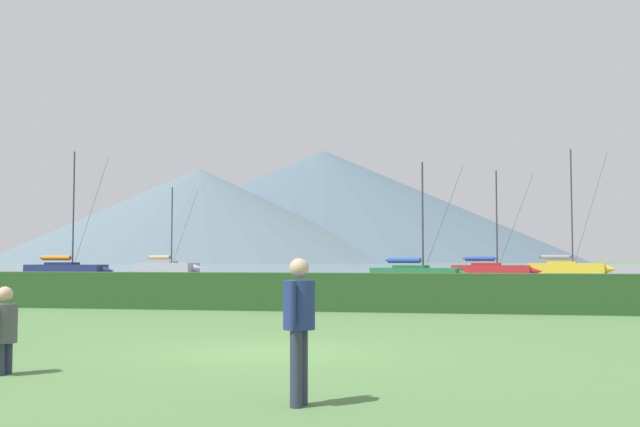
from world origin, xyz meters
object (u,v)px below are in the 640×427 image
sailboat_slip_6 (417,273)px  person_standing_walker (299,318)px  sailboat_slip_2 (67,269)px  sailboat_slip_4 (567,268)px  sailboat_slip_5 (168,267)px  person_seated_viewer (4,326)px  sailboat_slip_0 (492,270)px

sailboat_slip_6 → person_standing_walker: size_ratio=5.29×
sailboat_slip_6 → person_standing_walker: (2.03, -48.18, 0.36)m
sailboat_slip_2 → sailboat_slip_4: 50.52m
sailboat_slip_5 → person_seated_viewer: bearing=-56.7°
sailboat_slip_2 → person_standing_walker: sailboat_slip_2 is taller
sailboat_slip_4 → person_seated_viewer: 76.72m
sailboat_slip_0 → sailboat_slip_4: (8.09, 12.30, 0.09)m
sailboat_slip_0 → sailboat_slip_5: (-37.90, 15.39, 0.07)m
sailboat_slip_6 → sailboat_slip_0: bearing=82.8°
sailboat_slip_2 → sailboat_slip_4: size_ratio=0.88×
sailboat_slip_5 → sailboat_slip_6: bearing=-31.7°
sailboat_slip_0 → sailboat_slip_6: (-5.72, -15.94, -0.06)m
person_standing_walker → sailboat_slip_0: bearing=94.0°
sailboat_slip_4 → sailboat_slip_6: bearing=-105.1°
sailboat_slip_5 → person_seated_viewer: (29.56, -78.04, -0.05)m
sailboat_slip_0 → sailboat_slip_5: bearing=163.9°
sailboat_slip_4 → sailboat_slip_6: 31.43m
sailboat_slip_0 → sailboat_slip_2: 39.28m
sailboat_slip_2 → sailboat_slip_6: bearing=-16.8°
sailboat_slip_0 → sailboat_slip_4: size_ratio=0.74×
person_seated_viewer → person_standing_walker: size_ratio=0.76×
sailboat_slip_5 → sailboat_slip_6: (32.17, -31.33, -0.12)m
person_seated_viewer → person_standing_walker: person_standing_walker is taller
sailboat_slip_2 → person_seated_viewer: bearing=-62.8°
sailboat_slip_5 → sailboat_slip_0: bearing=-9.6°
sailboat_slip_2 → person_standing_walker: bearing=-59.9°
sailboat_slip_0 → sailboat_slip_5: 40.90m
sailboat_slip_6 → person_seated_viewer: 46.78m
sailboat_slip_5 → sailboat_slip_6: size_ratio=1.19×
sailboat_slip_0 → person_seated_viewer: (-8.34, -62.64, 0.02)m
sailboat_slip_5 → person_standing_walker: (34.20, -79.51, 0.24)m
sailboat_slip_4 → person_seated_viewer: (-16.42, -74.94, -0.07)m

